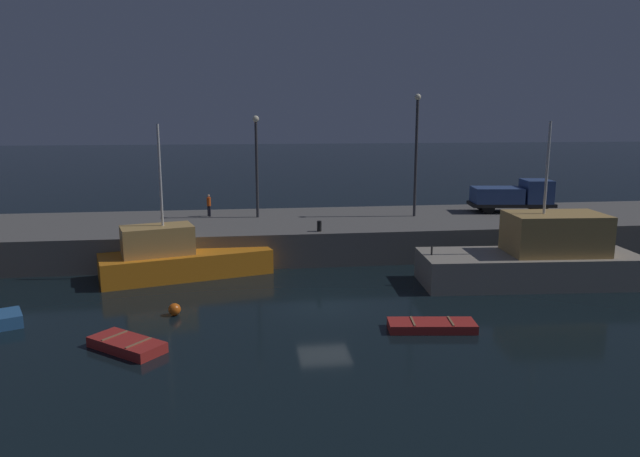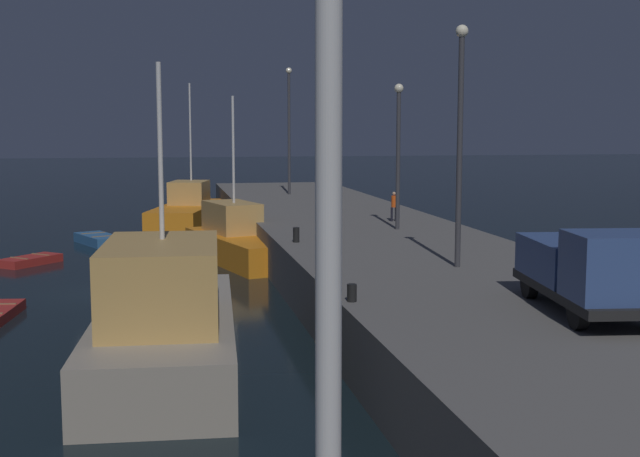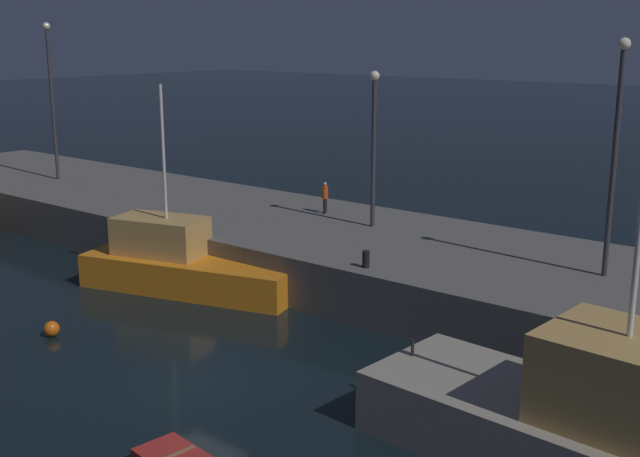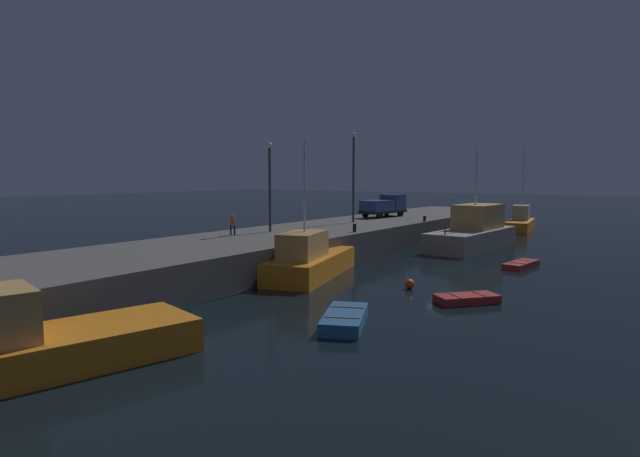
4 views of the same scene
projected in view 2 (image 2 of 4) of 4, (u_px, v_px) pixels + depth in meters
The scene contains 15 objects.
ground_plane at pixel (104, 294), 35.48m from camera, with size 320.00×320.00×0.00m, color black.
pier_quay at pixel (386, 260), 37.70m from camera, with size 75.14×10.15×2.10m.
fishing_trawler_red at pixel (165, 322), 24.04m from camera, with size 11.97×4.67×8.81m.
fishing_boat_blue at pixel (187, 208), 62.45m from camera, with size 12.23×6.28×10.30m.
fishing_boat_white at pixel (240, 241), 43.85m from camera, with size 9.99×5.64×8.64m.
dinghy_orange_near at pixel (99, 239), 50.36m from camera, with size 4.38×3.20×0.60m.
dinghy_red_small at pixel (30, 261), 42.91m from camera, with size 3.33×3.10×0.46m.
mooring_buoy_near at pixel (106, 261), 42.25m from camera, with size 0.57×0.57×0.57m, color orange.
lamp_post_west at pixel (289, 122), 60.82m from camera, with size 0.44×0.44×9.19m.
lamp_post_east at pixel (398, 144), 40.04m from camera, with size 0.44×0.44×6.98m.
lamp_post_central at pixel (460, 128), 29.08m from camera, with size 0.44×0.44×8.43m.
utility_truck at pixel (589, 269), 22.15m from camera, with size 6.22×2.94×2.37m.
dockworker at pixel (394, 205), 43.88m from camera, with size 0.38×0.38×1.55m.
bollard_west at pixel (352, 293), 23.76m from camera, with size 0.28×0.28×0.50m, color black.
bollard_central at pixel (296, 235), 35.93m from camera, with size 0.28×0.28×0.65m, color black.
Camera 2 is at (36.00, 2.37, 7.05)m, focal length 46.94 mm.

